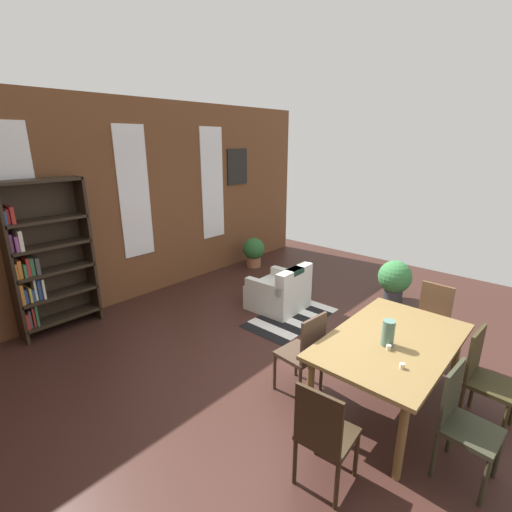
{
  "coord_description": "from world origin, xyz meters",
  "views": [
    {
      "loc": [
        -3.18,
        -1.87,
        2.64
      ],
      "look_at": [
        0.43,
        1.36,
        1.11
      ],
      "focal_mm": 25.79,
      "sensor_mm": 36.0,
      "label": 1
    }
  ],
  "objects_px": {
    "dining_chair_near_left": "(462,420)",
    "potted_plant_corner": "(395,279)",
    "dining_chair_head_left": "(324,433)",
    "dining_chair_head_right": "(430,320)",
    "dining_chair_near_right": "(484,376)",
    "dining_chair_far_left": "(304,351)",
    "dining_table": "(392,347)",
    "vase_on_table": "(388,333)",
    "bookshelf_tall": "(45,260)",
    "armchair_white": "(280,292)",
    "potted_plant_by_shelf": "(254,251)"
  },
  "relations": [
    {
      "from": "vase_on_table",
      "to": "bookshelf_tall",
      "type": "distance_m",
      "value": 4.49
    },
    {
      "from": "dining_chair_near_right",
      "to": "potted_plant_corner",
      "type": "bearing_deg",
      "value": 37.85
    },
    {
      "from": "dining_chair_head_left",
      "to": "armchair_white",
      "type": "distance_m",
      "value": 3.26
    },
    {
      "from": "dining_chair_near_right",
      "to": "bookshelf_tall",
      "type": "height_order",
      "value": "bookshelf_tall"
    },
    {
      "from": "dining_chair_far_left",
      "to": "potted_plant_by_shelf",
      "type": "relative_size",
      "value": 1.5
    },
    {
      "from": "dining_table",
      "to": "vase_on_table",
      "type": "relative_size",
      "value": 6.85
    },
    {
      "from": "dining_chair_near_left",
      "to": "potted_plant_corner",
      "type": "xyz_separation_m",
      "value": [
        3.05,
        1.77,
        -0.13
      ]
    },
    {
      "from": "dining_chair_far_left",
      "to": "dining_chair_near_left",
      "type": "distance_m",
      "value": 1.51
    },
    {
      "from": "dining_chair_head_right",
      "to": "potted_plant_corner",
      "type": "bearing_deg",
      "value": 35.34
    },
    {
      "from": "potted_plant_corner",
      "to": "dining_chair_head_left",
      "type": "bearing_deg",
      "value": -165.4
    },
    {
      "from": "dining_chair_head_right",
      "to": "dining_chair_near_right",
      "type": "relative_size",
      "value": 1.0
    },
    {
      "from": "bookshelf_tall",
      "to": "potted_plant_corner",
      "type": "height_order",
      "value": "bookshelf_tall"
    },
    {
      "from": "dining_chair_far_left",
      "to": "bookshelf_tall",
      "type": "height_order",
      "value": "bookshelf_tall"
    },
    {
      "from": "dining_chair_far_left",
      "to": "vase_on_table",
      "type": "bearing_deg",
      "value": -71.16
    },
    {
      "from": "dining_chair_near_left",
      "to": "bookshelf_tall",
      "type": "height_order",
      "value": "bookshelf_tall"
    },
    {
      "from": "dining_chair_near_right",
      "to": "potted_plant_corner",
      "type": "relative_size",
      "value": 1.36
    },
    {
      "from": "dining_chair_head_left",
      "to": "dining_table",
      "type": "bearing_deg",
      "value": 0.26
    },
    {
      "from": "dining_table",
      "to": "potted_plant_corner",
      "type": "bearing_deg",
      "value": 20.77
    },
    {
      "from": "dining_chair_near_left",
      "to": "armchair_white",
      "type": "distance_m",
      "value": 3.37
    },
    {
      "from": "vase_on_table",
      "to": "dining_chair_head_right",
      "type": "height_order",
      "value": "vase_on_table"
    },
    {
      "from": "dining_table",
      "to": "dining_chair_far_left",
      "type": "xyz_separation_m",
      "value": [
        -0.4,
        0.76,
        -0.18
      ]
    },
    {
      "from": "dining_chair_head_left",
      "to": "armchair_white",
      "type": "bearing_deg",
      "value": 44.08
    },
    {
      "from": "dining_chair_near_left",
      "to": "potted_plant_by_shelf",
      "type": "distance_m",
      "value": 5.48
    },
    {
      "from": "dining_table",
      "to": "dining_chair_head_right",
      "type": "relative_size",
      "value": 1.82
    },
    {
      "from": "dining_chair_head_left",
      "to": "potted_plant_by_shelf",
      "type": "height_order",
      "value": "dining_chair_head_left"
    },
    {
      "from": "dining_table",
      "to": "dining_chair_near_left",
      "type": "distance_m",
      "value": 0.87
    },
    {
      "from": "dining_chair_head_right",
      "to": "bookshelf_tall",
      "type": "relative_size",
      "value": 0.44
    },
    {
      "from": "dining_table",
      "to": "dining_chair_head_left",
      "type": "distance_m",
      "value": 1.25
    },
    {
      "from": "dining_table",
      "to": "dining_chair_near_right",
      "type": "bearing_deg",
      "value": -62.47
    },
    {
      "from": "dining_chair_near_right",
      "to": "vase_on_table",
      "type": "bearing_deg",
      "value": 125.12
    },
    {
      "from": "potted_plant_by_shelf",
      "to": "potted_plant_corner",
      "type": "relative_size",
      "value": 0.91
    },
    {
      "from": "dining_chair_head_left",
      "to": "dining_chair_near_right",
      "type": "relative_size",
      "value": 1.0
    },
    {
      "from": "potted_plant_by_shelf",
      "to": "dining_chair_head_right",
      "type": "bearing_deg",
      "value": -105.78
    },
    {
      "from": "potted_plant_by_shelf",
      "to": "dining_chair_far_left",
      "type": "bearing_deg",
      "value": -130.58
    },
    {
      "from": "vase_on_table",
      "to": "bookshelf_tall",
      "type": "xyz_separation_m",
      "value": [
        -1.49,
        4.23,
        0.15
      ]
    },
    {
      "from": "potted_plant_by_shelf",
      "to": "dining_chair_near_right",
      "type": "bearing_deg",
      "value": -112.59
    },
    {
      "from": "dining_chair_head_left",
      "to": "vase_on_table",
      "type": "bearing_deg",
      "value": 0.3
    },
    {
      "from": "dining_chair_near_left",
      "to": "potted_plant_by_shelf",
      "type": "relative_size",
      "value": 1.5
    },
    {
      "from": "dining_chair_far_left",
      "to": "dining_chair_head_right",
      "type": "relative_size",
      "value": 1.0
    },
    {
      "from": "vase_on_table",
      "to": "potted_plant_corner",
      "type": "bearing_deg",
      "value": 19.83
    },
    {
      "from": "dining_chair_near_left",
      "to": "potted_plant_corner",
      "type": "bearing_deg",
      "value": 30.07
    },
    {
      "from": "dining_chair_head_right",
      "to": "potted_plant_by_shelf",
      "type": "relative_size",
      "value": 1.5
    },
    {
      "from": "dining_chair_near_right",
      "to": "potted_plant_by_shelf",
      "type": "xyz_separation_m",
      "value": [
        1.97,
        4.73,
        -0.16
      ]
    },
    {
      "from": "bookshelf_tall",
      "to": "potted_plant_by_shelf",
      "type": "height_order",
      "value": "bookshelf_tall"
    },
    {
      "from": "dining_chair_head_left",
      "to": "dining_chair_head_right",
      "type": "bearing_deg",
      "value": 0.08
    },
    {
      "from": "dining_chair_far_left",
      "to": "potted_plant_by_shelf",
      "type": "bearing_deg",
      "value": 49.42
    },
    {
      "from": "dining_chair_far_left",
      "to": "dining_chair_near_left",
      "type": "bearing_deg",
      "value": -89.57
    },
    {
      "from": "dining_chair_near_left",
      "to": "dining_chair_head_left",
      "type": "distance_m",
      "value": 1.14
    },
    {
      "from": "dining_chair_far_left",
      "to": "dining_chair_near_right",
      "type": "bearing_deg",
      "value": -62.43
    },
    {
      "from": "vase_on_table",
      "to": "dining_chair_near_right",
      "type": "height_order",
      "value": "vase_on_table"
    }
  ]
}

